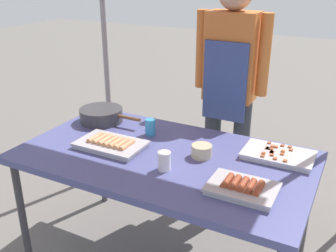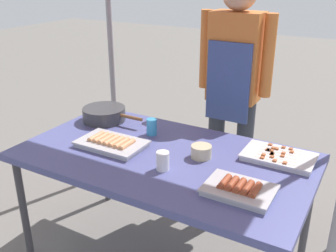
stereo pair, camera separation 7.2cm
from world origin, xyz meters
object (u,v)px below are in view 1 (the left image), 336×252
object	(u,v)px
drink_cup_by_wok	(164,161)
tray_pork_links	(111,144)
tray_grilled_sausages	(242,188)
condiment_bowl	(202,151)
drink_cup_near_edge	(150,127)
cooking_wok	(101,114)
tray_meat_skewers	(278,155)
stall_table	(164,163)
vendor_woman	(230,78)

from	to	relation	value
drink_cup_by_wok	tray_pork_links	bearing A→B (deg)	167.04
tray_grilled_sausages	condiment_bowl	world-z (taller)	condiment_bowl
condiment_bowl	drink_cup_by_wok	size ratio (longest dim) A/B	1.15
tray_pork_links	drink_cup_by_wok	distance (m)	0.40
condiment_bowl	drink_cup_near_edge	size ratio (longest dim) A/B	1.10
tray_grilled_sausages	cooking_wok	xyz separation A→B (m)	(-1.10, 0.41, 0.03)
tray_meat_skewers	drink_cup_near_edge	xyz separation A→B (m)	(-0.77, -0.05, 0.03)
stall_table	vendor_woman	size ratio (longest dim) A/B	0.96
drink_cup_near_edge	condiment_bowl	bearing A→B (deg)	-18.15
tray_meat_skewers	vendor_woman	size ratio (longest dim) A/B	0.22
vendor_woman	tray_pork_links	bearing A→B (deg)	65.83
tray_pork_links	vendor_woman	xyz separation A→B (m)	(0.39, 0.88, 0.22)
tray_pork_links	condiment_bowl	distance (m)	0.52
cooking_wok	vendor_woman	xyz separation A→B (m)	(0.68, 0.57, 0.20)
drink_cup_near_edge	tray_meat_skewers	bearing A→B (deg)	3.76
tray_meat_skewers	drink_cup_by_wok	xyz separation A→B (m)	(-0.48, -0.40, 0.03)
tray_meat_skewers	tray_grilled_sausages	bearing A→B (deg)	-99.01
stall_table	tray_meat_skewers	bearing A→B (deg)	23.70
tray_meat_skewers	tray_pork_links	size ratio (longest dim) A/B	0.97
tray_meat_skewers	drink_cup_near_edge	size ratio (longest dim) A/B	3.68
vendor_woman	cooking_wok	bearing A→B (deg)	40.07
stall_table	tray_grilled_sausages	xyz separation A→B (m)	(0.50, -0.17, 0.07)
tray_meat_skewers	cooking_wok	size ratio (longest dim) A/B	0.84
condiment_bowl	drink_cup_near_edge	distance (m)	0.42
tray_pork_links	cooking_wok	world-z (taller)	cooking_wok
tray_meat_skewers	drink_cup_by_wok	size ratio (longest dim) A/B	3.82
tray_pork_links	drink_cup_by_wok	world-z (taller)	drink_cup_by_wok
tray_pork_links	vendor_woman	bearing A→B (deg)	65.83
tray_meat_skewers	cooking_wok	xyz separation A→B (m)	(-1.16, -0.01, 0.03)
tray_meat_skewers	stall_table	bearing A→B (deg)	-156.30
tray_meat_skewers	vendor_woman	xyz separation A→B (m)	(-0.48, 0.57, 0.23)
cooking_wok	condiment_bowl	distance (m)	0.81
cooking_wok	vendor_woman	bearing A→B (deg)	40.07
drink_cup_by_wok	stall_table	bearing A→B (deg)	118.95
tray_meat_skewers	vendor_woman	world-z (taller)	vendor_woman
drink_cup_near_edge	vendor_woman	size ratio (longest dim) A/B	0.06
tray_grilled_sausages	tray_meat_skewers	bearing A→B (deg)	80.99
vendor_woman	drink_cup_by_wok	bearing A→B (deg)	89.96
condiment_bowl	tray_meat_skewers	bearing A→B (deg)	25.82
condiment_bowl	vendor_woman	bearing A→B (deg)	98.45
vendor_woman	drink_cup_near_edge	bearing A→B (deg)	65.29
cooking_wok	condiment_bowl	world-z (taller)	cooking_wok
drink_cup_by_wok	tray_grilled_sausages	bearing A→B (deg)	-2.94
tray_grilled_sausages	vendor_woman	xyz separation A→B (m)	(-0.42, 0.99, 0.22)
drink_cup_near_edge	drink_cup_by_wok	size ratio (longest dim) A/B	1.04
tray_meat_skewers	drink_cup_by_wok	bearing A→B (deg)	-140.32
cooking_wok	vendor_woman	distance (m)	0.91
stall_table	drink_cup_by_wok	world-z (taller)	drink_cup_by_wok
stall_table	vendor_woman	distance (m)	0.87
drink_cup_near_edge	tray_pork_links	bearing A→B (deg)	-112.89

